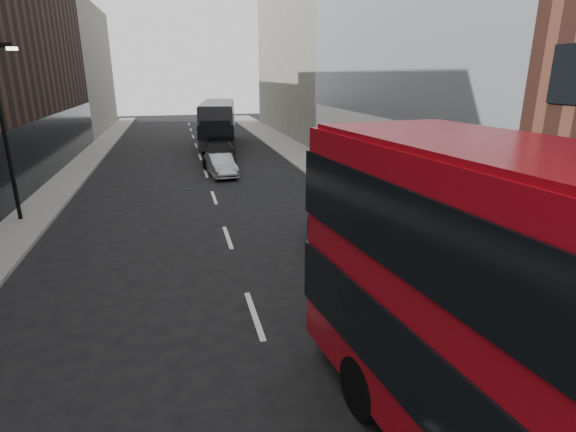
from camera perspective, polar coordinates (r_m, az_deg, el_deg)
sidewalk_right at (r=29.37m, az=4.54°, el=5.89°), size 3.00×80.00×0.15m
sidewalk_left at (r=28.63m, az=-26.46°, el=3.78°), size 2.00×80.00×0.15m
building_victorian at (r=48.21m, az=1.93°, el=21.93°), size 6.50×24.00×21.00m
building_left_mid at (r=33.77m, az=-32.40°, el=16.70°), size 5.00×24.00×14.00m
building_left_far at (r=55.17m, az=-25.32°, el=16.51°), size 5.00×20.00×13.00m
street_lamp at (r=21.40m, az=-32.31°, el=10.04°), size 1.06×0.22×7.00m
grey_bus at (r=40.06m, az=-8.81°, el=11.65°), size 4.25×11.77×3.73m
car_a at (r=16.15m, az=5.81°, el=-1.91°), size 1.95×3.92×1.28m
car_b at (r=28.09m, az=-8.51°, el=6.42°), size 1.78×4.09×1.31m
car_c at (r=31.71m, az=-8.64°, el=7.91°), size 2.81×5.59×1.56m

